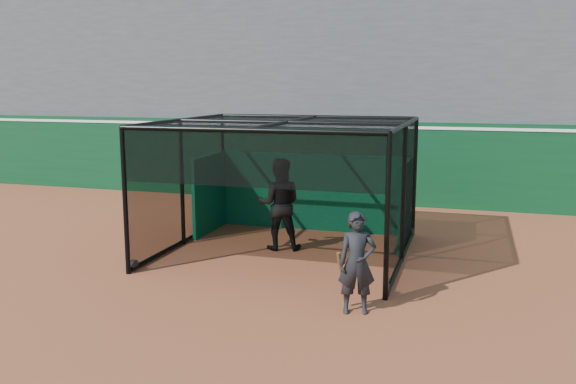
# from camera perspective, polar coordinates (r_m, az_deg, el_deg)

# --- Properties ---
(ground) EXTENTS (120.00, 120.00, 0.00)m
(ground) POSITION_cam_1_polar(r_m,az_deg,el_deg) (11.21, -5.57, -8.63)
(ground) COLOR brown
(ground) RESTS_ON ground
(outfield_wall) EXTENTS (50.00, 0.50, 2.50)m
(outfield_wall) POSITION_cam_1_polar(r_m,az_deg,el_deg) (18.90, 4.27, 3.00)
(outfield_wall) COLOR #0A381B
(outfield_wall) RESTS_ON ground
(grandstand) EXTENTS (50.00, 7.85, 8.95)m
(grandstand) POSITION_cam_1_polar(r_m,az_deg,el_deg) (22.48, 6.55, 12.21)
(grandstand) COLOR #4C4C4F
(grandstand) RESTS_ON ground
(batting_cage) EXTENTS (5.01, 4.78, 2.80)m
(batting_cage) POSITION_cam_1_polar(r_m,az_deg,el_deg) (12.96, -0.11, 0.33)
(batting_cage) COLOR black
(batting_cage) RESTS_ON ground
(batter) EXTENTS (1.15, 1.00, 2.02)m
(batter) POSITION_cam_1_polar(r_m,az_deg,el_deg) (13.30, -0.83, -1.12)
(batter) COLOR black
(batter) RESTS_ON ground
(on_deck_player) EXTENTS (0.68, 0.55, 1.63)m
(on_deck_player) POSITION_cam_1_polar(r_m,az_deg,el_deg) (9.68, 6.47, -6.63)
(on_deck_player) COLOR black
(on_deck_player) RESTS_ON ground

